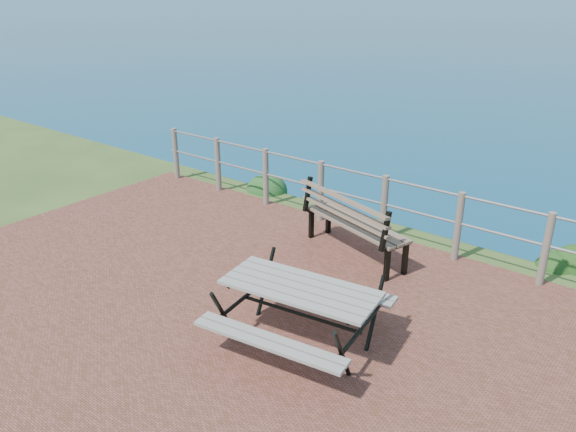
{
  "coord_description": "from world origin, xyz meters",
  "views": [
    {
      "loc": [
        3.63,
        -3.65,
        3.64
      ],
      "look_at": [
        -0.59,
        1.78,
        0.75
      ],
      "focal_mm": 35.0,
      "sensor_mm": 36.0,
      "label": 1
    }
  ],
  "objects": [
    {
      "name": "park_bench",
      "position": [
        -0.04,
        2.61,
        0.65
      ],
      "size": [
        1.81,
        0.94,
        0.99
      ],
      "rotation": [
        0.0,
        0.0,
        -0.3
      ],
      "color": "brown",
      "rests_on": "ground"
    },
    {
      "name": "shrub_lip_east",
      "position": [
        2.41,
        4.24,
        0.0
      ],
      "size": [
        0.68,
        0.68,
        0.38
      ],
      "primitive_type": "ellipsoid",
      "color": "#174013",
      "rests_on": "ground"
    },
    {
      "name": "ground",
      "position": [
        0.0,
        0.0,
        0.0
      ],
      "size": [
        10.0,
        7.0,
        0.12
      ],
      "primitive_type": "cube",
      "color": "brown",
      "rests_on": "ground"
    },
    {
      "name": "shrub_lip_west",
      "position": [
        -2.97,
        4.01,
        0.0
      ],
      "size": [
        0.76,
        0.76,
        0.5
      ],
      "primitive_type": "ellipsoid",
      "color": "#1C491B",
      "rests_on": "ground"
    },
    {
      "name": "safety_railing",
      "position": [
        0.0,
        3.35,
        0.57
      ],
      "size": [
        9.4,
        0.1,
        1.0
      ],
      "color": "#6B5B4C",
      "rests_on": "ground"
    },
    {
      "name": "picnic_table",
      "position": [
        0.61,
        0.44,
        0.45
      ],
      "size": [
        1.72,
        1.42,
        0.69
      ],
      "rotation": [
        0.0,
        0.0,
        0.14
      ],
      "color": "gray",
      "rests_on": "ground"
    }
  ]
}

